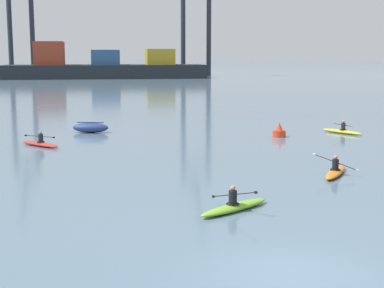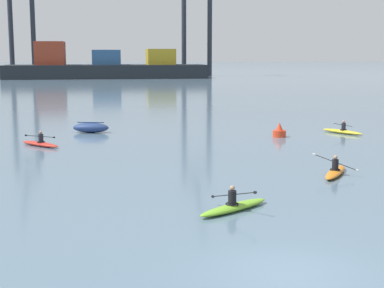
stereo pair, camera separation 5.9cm
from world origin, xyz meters
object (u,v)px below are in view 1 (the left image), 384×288
(container_barge, at_px, (104,67))
(kayak_lime, at_px, (234,206))
(gantry_crane_west, at_px, (20,5))
(kayak_orange, at_px, (335,171))
(channel_buoy, at_px, (279,132))
(kayak_yellow, at_px, (342,131))
(kayak_red, at_px, (40,143))
(capsized_dinghy, at_px, (91,128))

(container_barge, distance_m, kayak_lime, 116.84)
(gantry_crane_west, bearing_deg, kayak_orange, -76.28)
(container_barge, xyz_separation_m, kayak_orange, (10.45, -111.36, -2.41))
(channel_buoy, xyz_separation_m, kayak_yellow, (4.97, 1.01, -0.19))
(kayak_orange, xyz_separation_m, kayak_yellow, (6.11, 13.50, 0.00))
(kayak_red, distance_m, kayak_yellow, 20.85)
(kayak_orange, bearing_deg, container_barge, 95.36)
(channel_buoy, height_order, kayak_yellow, channel_buoy)
(capsized_dinghy, height_order, kayak_yellow, kayak_yellow)
(capsized_dinghy, relative_size, kayak_red, 0.96)
(container_barge, relative_size, kayak_lime, 14.68)
(capsized_dinghy, xyz_separation_m, channel_buoy, (12.77, -4.17, 0.01))
(container_barge, height_order, kayak_orange, container_barge)
(kayak_orange, distance_m, kayak_yellow, 14.81)
(container_barge, bearing_deg, kayak_orange, -84.64)
(gantry_crane_west, distance_m, kayak_red, 116.61)
(channel_buoy, xyz_separation_m, kayak_red, (-15.71, -1.65, -0.19))
(kayak_orange, height_order, kayak_yellow, kayak_orange)
(channel_buoy, bearing_deg, kayak_orange, -95.22)
(channel_buoy, distance_m, kayak_red, 15.80)
(capsized_dinghy, height_order, channel_buoy, channel_buoy)
(gantry_crane_west, distance_m, kayak_yellow, 118.68)
(channel_buoy, height_order, kayak_lime, channel_buoy)
(container_barge, xyz_separation_m, gantry_crane_west, (-20.08, 13.70, 14.83))
(container_barge, bearing_deg, kayak_lime, -87.86)
(capsized_dinghy, distance_m, kayak_red, 6.52)
(kayak_red, bearing_deg, gantry_crane_west, 97.95)
(kayak_red, height_order, kayak_yellow, same)
(kayak_orange, bearing_deg, kayak_red, 143.36)
(kayak_orange, bearing_deg, kayak_yellow, 65.64)
(kayak_red, bearing_deg, kayak_lime, -62.36)
(gantry_crane_west, distance_m, capsized_dinghy, 111.35)
(channel_buoy, distance_m, kayak_lime, 19.27)
(gantry_crane_west, bearing_deg, capsized_dinghy, -80.11)
(kayak_orange, bearing_deg, channel_buoy, 84.78)
(container_barge, bearing_deg, kayak_red, -92.35)
(kayak_lime, bearing_deg, container_barge, 92.14)
(container_barge, height_order, capsized_dinghy, container_barge)
(kayak_yellow, bearing_deg, channel_buoy, -168.48)
(channel_buoy, bearing_deg, kayak_lime, -112.01)
(container_barge, bearing_deg, kayak_yellow, -80.40)
(container_barge, distance_m, channel_buoy, 99.58)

